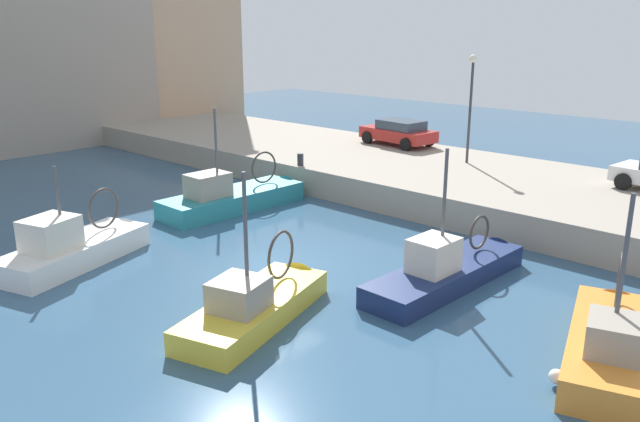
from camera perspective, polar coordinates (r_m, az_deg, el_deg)
water_surface at (r=20.19m, az=-4.36°, el=-5.05°), size 80.00×80.00×0.00m
quay_wall at (r=28.67m, az=12.78°, el=2.35°), size 9.00×56.00×1.20m
fishing_boat_navy at (r=19.45m, az=11.68°, el=-5.81°), size 6.93×1.97×4.82m
fishing_boat_white at (r=22.06m, az=-20.39°, el=-3.73°), size 6.07×3.40×4.06m
fishing_boat_teal at (r=26.76m, az=-7.23°, el=0.58°), size 7.02×2.30×5.09m
fishing_boat_yellow at (r=17.04m, az=-5.18°, el=-8.83°), size 6.02×3.23×4.76m
fishing_boat_orange at (r=16.51m, az=24.39°, el=-11.30°), size 6.22×3.42×4.90m
parked_car_red at (r=33.91m, az=7.01°, el=6.99°), size 2.32×4.13×1.31m
mooring_bollard_mid at (r=28.82m, az=-1.76°, el=4.61°), size 0.28×0.28×0.55m
quay_streetlamp at (r=29.73m, az=13.31°, el=10.36°), size 0.36×0.36×4.83m
waterfront_building_east at (r=48.75m, az=-13.51°, el=16.66°), size 8.39×7.08×15.83m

